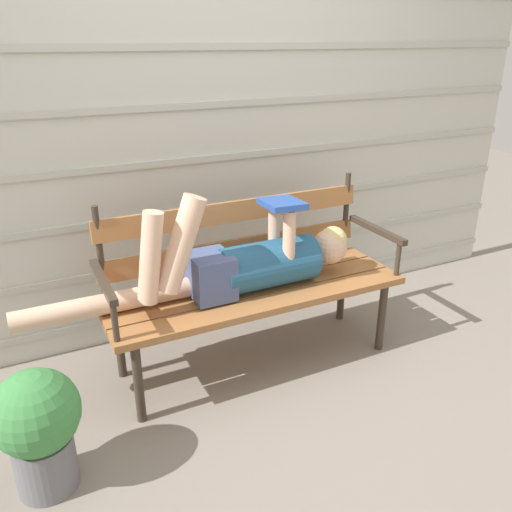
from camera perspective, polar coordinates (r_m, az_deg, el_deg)
ground_plane at (r=2.88m, az=0.70°, el=-12.19°), size 12.00×12.00×0.00m
house_siding at (r=3.01m, az=-5.06°, el=13.48°), size 4.47×0.08×2.34m
park_bench at (r=2.75m, az=-0.66°, el=-2.04°), size 1.57×0.52×0.93m
reclining_person at (r=2.62m, az=-1.50°, el=-0.77°), size 1.71×0.27×0.57m
potted_plant at (r=2.23m, az=-22.72°, el=-16.72°), size 0.33×0.33×0.53m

